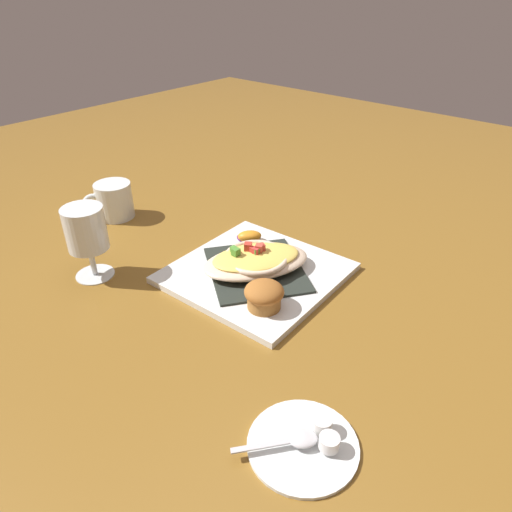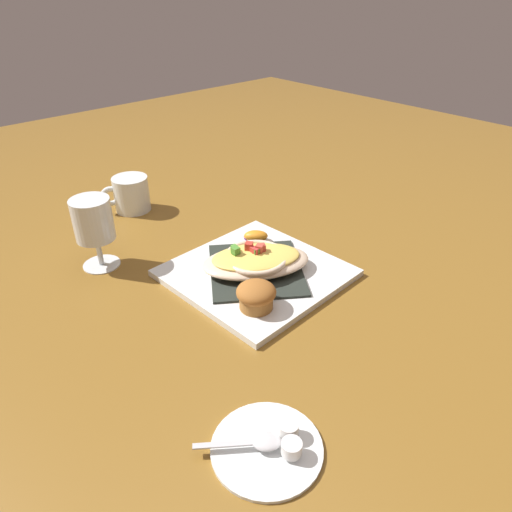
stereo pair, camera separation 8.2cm
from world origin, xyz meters
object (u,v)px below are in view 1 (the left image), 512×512
Objects in this scene: creamer_cup_1 at (322,424)px; muffin at (264,295)px; creamer_cup_0 at (329,442)px; square_plate at (256,273)px; coffee_mug at (114,202)px; stemmed_glass at (86,233)px; creamer_saucer at (303,444)px; spoon at (298,440)px; gratin_dish at (256,260)px; orange_garnish at (249,237)px.

muffin is at bearing -33.57° from creamer_cup_1.
square_plate is at bearing -36.42° from creamer_cup_0.
coffee_mug is 0.72m from creamer_cup_0.
stemmed_glass is 0.53m from creamer_cup_0.
spoon is at bearing 51.99° from creamer_saucer.
muffin is 0.60× the size of coffee_mug.
gratin_dish reaches higher than muffin.
stemmed_glass is at bearing 61.51° from orange_garnish.
orange_garnish is at bearing -162.57° from coffee_mug.
orange_garnish is (0.16, -0.14, -0.01)m from muffin.
spoon is (-0.27, 0.24, -0.02)m from gratin_dish.
coffee_mug is 1.18× the size of spoon.
square_plate is 0.37m from creamer_cup_0.
gratin_dish is at bearing -139.72° from stemmed_glass.
gratin_dish is 0.36m from creamer_saucer.
muffin is 0.24m from creamer_cup_1.
stemmed_glass reaches higher than creamer_cup_0.
creamer_cup_1 reaches higher than creamer_saucer.
coffee_mug is at bearing -17.39° from creamer_saucer.
muffin is at bearing -158.94° from stemmed_glass.
orange_garnish is at bearing -37.63° from creamer_cup_1.
spoon is at bearing 30.74° from creamer_cup_0.
muffin is 0.71× the size of spoon.
stemmed_glass is 5.58× the size of creamer_cup_1.
creamer_cup_0 is at bearing 143.58° from square_plate.
coffee_mug is at bearing -15.78° from creamer_cup_0.
spoon is at bearing 162.11° from coffee_mug.
gratin_dish is 2.47× the size of spoon.
gratin_dish is 9.24× the size of creamer_cup_0.
creamer_cup_0 is (-0.69, 0.20, -0.02)m from coffee_mug.
orange_garnish is 0.47m from spoon.
spoon is at bearing 174.20° from stemmed_glass.
orange_garnish is at bearing -41.66° from spoon.
gratin_dish reaches higher than square_plate.
muffin reaches higher than creamer_cup_0.
creamer_cup_1 is (0.02, -0.02, 0.00)m from creamer_cup_0.
spoon is 0.04m from creamer_cup_1.
muffin is 0.27m from creamer_cup_0.
muffin is 2.65× the size of creamer_cup_0.
spoon reaches higher than creamer_saucer.
muffin reaches higher than square_plate.
stemmed_glass is 0.50m from creamer_saucer.
creamer_cup_0 is (-0.30, 0.22, 0.01)m from square_plate.
coffee_mug reaches higher than square_plate.
muffin is at bearing 137.87° from orange_garnish.
square_plate is 3.06× the size of spoon.
muffin is 0.47× the size of stemmed_glass.
creamer_cup_0 is at bearing 143.59° from gratin_dish.
gratin_dish is at bearing -36.29° from creamer_cup_1.
stemmed_glass is (0.22, 0.19, 0.08)m from square_plate.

